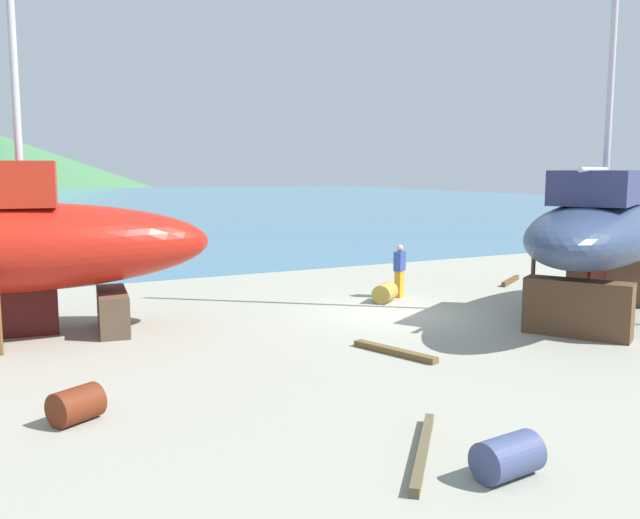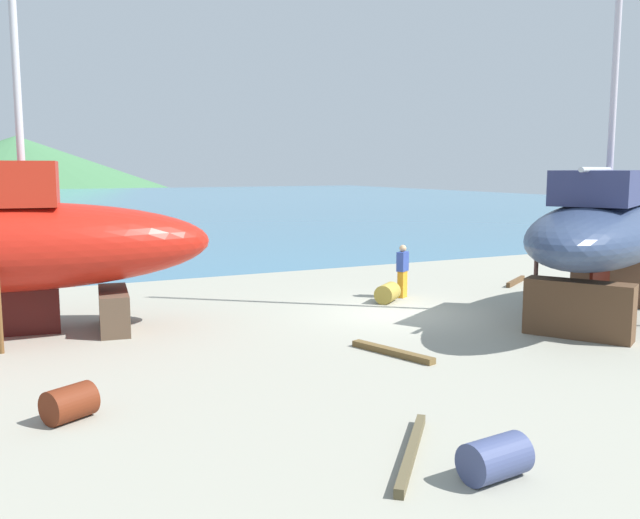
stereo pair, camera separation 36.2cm
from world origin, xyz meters
TOP-DOWN VIEW (x-y plane):
  - ground_plane at (0.00, -2.89)m, footprint 46.29×46.29m
  - sea_water at (0.00, 68.12)m, footprint 135.68×118.87m
  - headland_hill at (-1.70, 188.47)m, footprint 143.51×143.51m
  - sailboat_small_center at (4.55, -3.02)m, footprint 9.92×7.64m
  - sailboat_mid_port at (-9.97, 1.90)m, footprint 10.15×4.14m
  - worker at (1.50, 2.02)m, footprint 0.50×0.44m
  - barrel_tar_black at (10.46, 0.67)m, footprint 0.98×0.76m
  - barrel_tipped_left at (-9.22, -4.64)m, footprint 0.96×0.88m
  - barrel_rust_near at (-4.42, -9.37)m, footprint 0.96×0.67m
  - barrel_rust_mid at (0.66, 1.54)m, footprint 1.05×1.02m
  - timber_short_skew at (-5.01, -8.29)m, footprint 1.84×2.13m
  - timber_short_cross at (10.71, 2.37)m, footprint 0.72×1.58m
  - timber_long_aft at (6.54, 2.42)m, footprint 1.71×1.18m
  - timber_plank_near at (-2.39, -3.60)m, footprint 0.89×2.17m

SIDE VIEW (x-z plane):
  - ground_plane at x=0.00m, z-range 0.00..0.00m
  - sea_water at x=0.00m, z-range 0.00..0.00m
  - headland_hill at x=-1.70m, z-range -12.76..12.76m
  - timber_plank_near at x=-2.39m, z-range 0.00..0.14m
  - timber_short_skew at x=-5.01m, z-range 0.00..0.14m
  - timber_short_cross at x=10.71m, z-range 0.00..0.14m
  - timber_long_aft at x=6.54m, z-range 0.00..0.17m
  - barrel_rust_near at x=-4.42m, z-range 0.00..0.57m
  - barrel_tipped_left at x=-9.22m, z-range 0.00..0.58m
  - barrel_rust_mid at x=0.66m, z-range 0.00..0.58m
  - barrel_tar_black at x=10.46m, z-range 0.00..0.61m
  - worker at x=1.50m, z-range 0.03..1.72m
  - sailboat_mid_port at x=-9.97m, z-range -6.70..11.33m
  - sailboat_small_center at x=4.55m, z-range -4.95..9.70m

